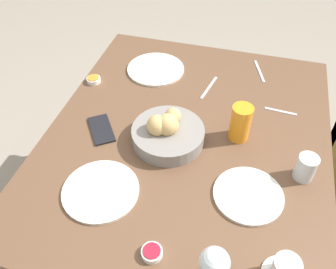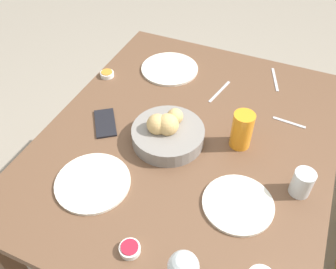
# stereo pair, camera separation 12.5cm
# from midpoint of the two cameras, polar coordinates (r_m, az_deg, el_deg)

# --- Properties ---
(ground_plane) EXTENTS (10.00, 10.00, 0.00)m
(ground_plane) POSITION_cam_midpoint_polar(r_m,az_deg,el_deg) (1.92, 0.23, -16.77)
(ground_plane) COLOR gray
(dining_table) EXTENTS (1.22, 1.01, 0.78)m
(dining_table) POSITION_cam_midpoint_polar(r_m,az_deg,el_deg) (1.36, 0.32, -3.30)
(dining_table) COLOR brown
(dining_table) RESTS_ON ground_plane
(bread_basket) EXTENTS (0.26, 0.26, 0.12)m
(bread_basket) POSITION_cam_midpoint_polar(r_m,az_deg,el_deg) (1.24, -2.98, 0.24)
(bread_basket) COLOR gray
(bread_basket) RESTS_ON dining_table
(plate_near_left) EXTENTS (0.25, 0.25, 0.01)m
(plate_near_left) POSITION_cam_midpoint_polar(r_m,az_deg,el_deg) (1.60, -4.26, 10.33)
(plate_near_left) COLOR silver
(plate_near_left) RESTS_ON dining_table
(plate_near_right) EXTENTS (0.24, 0.24, 0.01)m
(plate_near_right) POSITION_cam_midpoint_polar(r_m,az_deg,el_deg) (1.15, -13.85, -8.91)
(plate_near_right) COLOR silver
(plate_near_right) RESTS_ON dining_table
(plate_far_center) EXTENTS (0.22, 0.22, 0.01)m
(plate_far_center) POSITION_cam_midpoint_polar(r_m,az_deg,el_deg) (1.13, 9.65, -9.73)
(plate_far_center) COLOR silver
(plate_far_center) RESTS_ON dining_table
(juice_glass) EXTENTS (0.07, 0.07, 0.14)m
(juice_glass) POSITION_cam_midpoint_polar(r_m,az_deg,el_deg) (1.25, 8.76, 1.72)
(juice_glass) COLOR orange
(juice_glass) RESTS_ON dining_table
(water_tumbler) EXTENTS (0.06, 0.06, 0.09)m
(water_tumbler) POSITION_cam_midpoint_polar(r_m,az_deg,el_deg) (1.19, 18.46, -5.21)
(water_tumbler) COLOR silver
(water_tumbler) RESTS_ON dining_table
(wine_glass) EXTENTS (0.08, 0.08, 0.16)m
(wine_glass) POSITION_cam_midpoint_polar(r_m,az_deg,el_deg) (0.89, 3.20, -20.22)
(wine_glass) COLOR silver
(wine_glass) RESTS_ON dining_table
(jam_bowl_berry) EXTENTS (0.06, 0.06, 0.02)m
(jam_bowl_berry) POSITION_cam_midpoint_polar(r_m,az_deg,el_deg) (1.01, -6.31, -18.53)
(jam_bowl_berry) COLOR white
(jam_bowl_berry) RESTS_ON dining_table
(jam_bowl_honey) EXTENTS (0.06, 0.06, 0.02)m
(jam_bowl_honey) POSITION_cam_midpoint_polar(r_m,az_deg,el_deg) (1.57, -14.13, 8.42)
(jam_bowl_honey) COLOR white
(jam_bowl_honey) RESTS_ON dining_table
(fork_silver) EXTENTS (0.16, 0.04, 0.00)m
(fork_silver) POSITION_cam_midpoint_polar(r_m,az_deg,el_deg) (1.50, 4.22, 7.42)
(fork_silver) COLOR #B7B7BC
(fork_silver) RESTS_ON dining_table
(knife_silver) EXTENTS (0.16, 0.06, 0.00)m
(knife_silver) POSITION_cam_midpoint_polar(r_m,az_deg,el_deg) (1.62, 12.33, 9.82)
(knife_silver) COLOR #B7B7BC
(knife_silver) RESTS_ON dining_table
(spoon_coffee) EXTENTS (0.02, 0.12, 0.00)m
(spoon_coffee) POSITION_cam_midpoint_polar(r_m,az_deg,el_deg) (1.43, 15.27, 3.50)
(spoon_coffee) COLOR #B7B7BC
(spoon_coffee) RESTS_ON dining_table
(cell_phone) EXTENTS (0.17, 0.15, 0.01)m
(cell_phone) POSITION_cam_midpoint_polar(r_m,az_deg,el_deg) (1.34, -13.29, 0.68)
(cell_phone) COLOR black
(cell_phone) RESTS_ON dining_table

